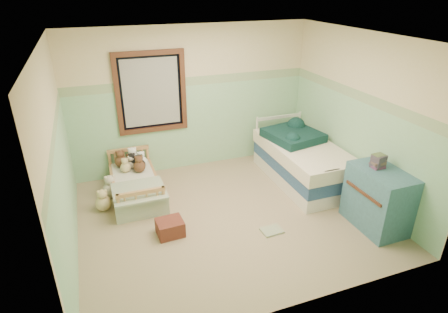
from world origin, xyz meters
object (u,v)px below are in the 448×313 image
object	(u,v)px
plush_floor_tan	(103,203)
floor_book	(272,230)
dresser	(378,199)
toddler_bed_frame	(136,190)
twin_bed_frame	(301,174)
red_pillow	(170,228)
plush_floor_cream	(111,190)

from	to	relation	value
plush_floor_tan	floor_book	bearing A→B (deg)	-32.38
plush_floor_tan	dresser	size ratio (longest dim) A/B	0.27
toddler_bed_frame	floor_book	size ratio (longest dim) A/B	4.92
twin_bed_frame	floor_book	bearing A→B (deg)	-135.06
floor_book	toddler_bed_frame	bearing A→B (deg)	131.74
plush_floor_tan	red_pillow	world-z (taller)	plush_floor_tan
toddler_bed_frame	twin_bed_frame	bearing A→B (deg)	-9.97
toddler_bed_frame	floor_book	world-z (taller)	toddler_bed_frame
dresser	floor_book	bearing A→B (deg)	165.70
twin_bed_frame	red_pillow	xyz separation A→B (m)	(-2.45, -0.71, -0.00)
twin_bed_frame	toddler_bed_frame	bearing A→B (deg)	170.03
twin_bed_frame	dresser	size ratio (longest dim) A/B	2.21
dresser	red_pillow	world-z (taller)	dresser
toddler_bed_frame	dresser	xyz separation A→B (m)	(3.01, -1.97, 0.34)
plush_floor_tan	twin_bed_frame	bearing A→B (deg)	-3.75
plush_floor_tan	twin_bed_frame	world-z (taller)	plush_floor_tan
dresser	red_pillow	distance (m)	2.85
red_pillow	floor_book	distance (m)	1.39
twin_bed_frame	red_pillow	world-z (taller)	twin_bed_frame
plush_floor_tan	red_pillow	bearing A→B (deg)	-49.20
plush_floor_cream	plush_floor_tan	bearing A→B (deg)	-112.41
red_pillow	plush_floor_cream	bearing A→B (deg)	117.31
twin_bed_frame	dresser	bearing A→B (deg)	-79.60
twin_bed_frame	dresser	xyz separation A→B (m)	(0.27, -1.49, 0.32)
plush_floor_cream	dresser	xyz separation A→B (m)	(3.38, -2.05, 0.30)
plush_floor_tan	dresser	world-z (taller)	dresser
twin_bed_frame	plush_floor_cream	bearing A→B (deg)	169.81
plush_floor_cream	twin_bed_frame	xyz separation A→B (m)	(3.11, -0.56, -0.02)
plush_floor_tan	plush_floor_cream	bearing A→B (deg)	67.59
toddler_bed_frame	twin_bed_frame	size ratio (longest dim) A/B	0.74
plush_floor_tan	red_pillow	size ratio (longest dim) A/B	0.67
twin_bed_frame	red_pillow	distance (m)	2.55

